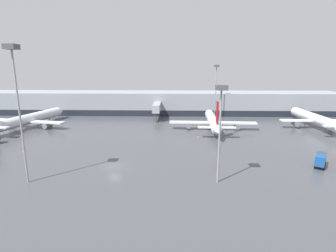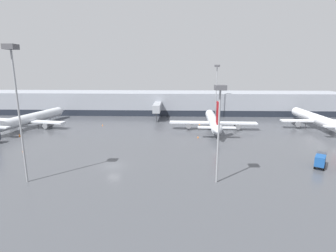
{
  "view_description": "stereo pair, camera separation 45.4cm",
  "coord_description": "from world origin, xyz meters",
  "px_view_note": "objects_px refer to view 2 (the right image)",
  "views": [
    {
      "loc": [
        12.11,
        -48.68,
        19.14
      ],
      "look_at": [
        10.08,
        23.16,
        3.0
      ],
      "focal_mm": 28.0,
      "sensor_mm": 36.0,
      "label": 1
    },
    {
      "loc": [
        12.57,
        -48.67,
        19.14
      ],
      "look_at": [
        10.08,
        23.16,
        3.0
      ],
      "focal_mm": 28.0,
      "sensor_mm": 36.0,
      "label": 2
    }
  ],
  "objects_px": {
    "traffic_cone_0": "(23,150)",
    "traffic_cone_3": "(198,137)",
    "parked_jet_1": "(213,121)",
    "traffic_cone_1": "(103,125)",
    "apron_light_mast_4": "(217,77)",
    "apron_light_mast_1": "(220,106)",
    "traffic_cone_2": "(20,135)",
    "parked_jet_0": "(28,119)",
    "apron_light_mast_3": "(15,79)",
    "parked_jet_2": "(316,119)",
    "service_truck_1": "(320,159)",
    "traffic_cone_4": "(200,124)"
  },
  "relations": [
    {
      "from": "parked_jet_1",
      "to": "parked_jet_2",
      "type": "height_order",
      "value": "parked_jet_1"
    },
    {
      "from": "service_truck_1",
      "to": "traffic_cone_2",
      "type": "height_order",
      "value": "service_truck_1"
    },
    {
      "from": "traffic_cone_0",
      "to": "apron_light_mast_1",
      "type": "xyz_separation_m",
      "value": [
        42.36,
        -14.9,
        12.8
      ]
    },
    {
      "from": "traffic_cone_0",
      "to": "apron_light_mast_4",
      "type": "xyz_separation_m",
      "value": [
        50.15,
        42.21,
        15.28
      ]
    },
    {
      "from": "apron_light_mast_1",
      "to": "traffic_cone_0",
      "type": "bearing_deg",
      "value": 160.62
    },
    {
      "from": "traffic_cone_0",
      "to": "traffic_cone_4",
      "type": "height_order",
      "value": "traffic_cone_0"
    },
    {
      "from": "traffic_cone_0",
      "to": "apron_light_mast_4",
      "type": "height_order",
      "value": "apron_light_mast_4"
    },
    {
      "from": "parked_jet_0",
      "to": "traffic_cone_4",
      "type": "height_order",
      "value": "parked_jet_0"
    },
    {
      "from": "apron_light_mast_4",
      "to": "service_truck_1",
      "type": "bearing_deg",
      "value": -74.85
    },
    {
      "from": "traffic_cone_0",
      "to": "traffic_cone_3",
      "type": "relative_size",
      "value": 1.16
    },
    {
      "from": "parked_jet_2",
      "to": "apron_light_mast_1",
      "type": "bearing_deg",
      "value": 137.85
    },
    {
      "from": "traffic_cone_0",
      "to": "parked_jet_1",
      "type": "bearing_deg",
      "value": 26.78
    },
    {
      "from": "traffic_cone_1",
      "to": "traffic_cone_0",
      "type": "bearing_deg",
      "value": -110.76
    },
    {
      "from": "parked_jet_1",
      "to": "apron_light_mast_1",
      "type": "xyz_separation_m",
      "value": [
        -4.44,
        -38.52,
        10.37
      ]
    },
    {
      "from": "traffic_cone_3",
      "to": "apron_light_mast_3",
      "type": "height_order",
      "value": "apron_light_mast_3"
    },
    {
      "from": "parked_jet_0",
      "to": "traffic_cone_2",
      "type": "xyz_separation_m",
      "value": [
        3.58,
        -11.35,
        -2.35
      ]
    },
    {
      "from": "traffic_cone_4",
      "to": "apron_light_mast_4",
      "type": "distance_m",
      "value": 20.22
    },
    {
      "from": "traffic_cone_3",
      "to": "traffic_cone_4",
      "type": "xyz_separation_m",
      "value": [
        1.86,
        17.28,
        -0.02
      ]
    },
    {
      "from": "parked_jet_1",
      "to": "traffic_cone_2",
      "type": "xyz_separation_m",
      "value": [
        -55.74,
        -10.14,
        -2.4
      ]
    },
    {
      "from": "traffic_cone_3",
      "to": "apron_light_mast_1",
      "type": "relative_size",
      "value": 0.04
    },
    {
      "from": "traffic_cone_2",
      "to": "apron_light_mast_1",
      "type": "height_order",
      "value": "apron_light_mast_1"
    },
    {
      "from": "parked_jet_2",
      "to": "traffic_cone_0",
      "type": "distance_m",
      "value": 84.24
    },
    {
      "from": "parked_jet_1",
      "to": "traffic_cone_3",
      "type": "bearing_deg",
      "value": 153.86
    },
    {
      "from": "traffic_cone_2",
      "to": "apron_light_mast_1",
      "type": "distance_m",
      "value": 60.01
    },
    {
      "from": "apron_light_mast_4",
      "to": "traffic_cone_3",
      "type": "bearing_deg",
      "value": -107.0
    },
    {
      "from": "parked_jet_0",
      "to": "traffic_cone_2",
      "type": "height_order",
      "value": "parked_jet_0"
    },
    {
      "from": "traffic_cone_3",
      "to": "parked_jet_1",
      "type": "bearing_deg",
      "value": 61.64
    },
    {
      "from": "parked_jet_0",
      "to": "traffic_cone_1",
      "type": "height_order",
      "value": "parked_jet_0"
    },
    {
      "from": "parked_jet_0",
      "to": "parked_jet_1",
      "type": "xyz_separation_m",
      "value": [
        59.32,
        -1.21,
        0.06
      ]
    },
    {
      "from": "traffic_cone_3",
      "to": "apron_light_mast_3",
      "type": "distance_m",
      "value": 46.36
    },
    {
      "from": "apron_light_mast_3",
      "to": "traffic_cone_3",
      "type": "bearing_deg",
      "value": 43.23
    },
    {
      "from": "traffic_cone_0",
      "to": "traffic_cone_3",
      "type": "distance_m",
      "value": 43.64
    },
    {
      "from": "parked_jet_2",
      "to": "traffic_cone_0",
      "type": "height_order",
      "value": "parked_jet_2"
    },
    {
      "from": "traffic_cone_0",
      "to": "apron_light_mast_4",
      "type": "bearing_deg",
      "value": 40.08
    },
    {
      "from": "parked_jet_2",
      "to": "traffic_cone_4",
      "type": "bearing_deg",
      "value": 83.17
    },
    {
      "from": "parked_jet_1",
      "to": "traffic_cone_2",
      "type": "bearing_deg",
      "value": 102.52
    },
    {
      "from": "parked_jet_0",
      "to": "traffic_cone_0",
      "type": "distance_m",
      "value": 27.92
    },
    {
      "from": "parked_jet_2",
      "to": "traffic_cone_3",
      "type": "distance_m",
      "value": 40.65
    },
    {
      "from": "parked_jet_0",
      "to": "apron_light_mast_4",
      "type": "xyz_separation_m",
      "value": [
        62.68,
        17.38,
        12.91
      ]
    },
    {
      "from": "parked_jet_1",
      "to": "traffic_cone_0",
      "type": "relative_size",
      "value": 46.6
    },
    {
      "from": "parked_jet_0",
      "to": "parked_jet_1",
      "type": "height_order",
      "value": "parked_jet_1"
    },
    {
      "from": "parked_jet_2",
      "to": "apron_light_mast_4",
      "type": "xyz_separation_m",
      "value": [
        -29.72,
        15.58,
        12.58
      ]
    },
    {
      "from": "parked_jet_1",
      "to": "traffic_cone_1",
      "type": "bearing_deg",
      "value": 85.16
    },
    {
      "from": "traffic_cone_3",
      "to": "apron_light_mast_4",
      "type": "height_order",
      "value": "apron_light_mast_4"
    },
    {
      "from": "traffic_cone_1",
      "to": "parked_jet_0",
      "type": "bearing_deg",
      "value": -171.98
    },
    {
      "from": "parked_jet_0",
      "to": "apron_light_mast_1",
      "type": "distance_m",
      "value": 68.55
    },
    {
      "from": "traffic_cone_1",
      "to": "traffic_cone_2",
      "type": "height_order",
      "value": "traffic_cone_2"
    },
    {
      "from": "traffic_cone_1",
      "to": "apron_light_mast_1",
      "type": "height_order",
      "value": "apron_light_mast_1"
    },
    {
      "from": "service_truck_1",
      "to": "apron_light_mast_4",
      "type": "relative_size",
      "value": 0.24
    },
    {
      "from": "traffic_cone_1",
      "to": "apron_light_mast_1",
      "type": "distance_m",
      "value": 54.95
    }
  ]
}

